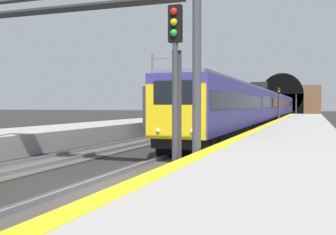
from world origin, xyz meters
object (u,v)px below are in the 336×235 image
at_px(train_main_approaching, 268,106).
at_px(railway_signal_near, 175,79).
at_px(train_adjacent_platform, 235,106).
at_px(overhead_signal_gantry, 71,29).
at_px(catenary_mast_near, 153,89).
at_px(railway_signal_mid, 279,103).
at_px(railway_signal_far, 296,103).

xyz_separation_m(train_main_approaching, railway_signal_near, (-43.31, -1.82, 0.89)).
bearing_deg(train_adjacent_platform, overhead_signal_gantry, -178.08).
distance_m(overhead_signal_gantry, catenary_mast_near, 33.26).
distance_m(train_main_approaching, railway_signal_near, 43.36).
xyz_separation_m(railway_signal_mid, overhead_signal_gantry, (-36.74, 4.33, 2.43)).
bearing_deg(railway_signal_far, railway_signal_mid, 0.00).
relative_size(railway_signal_near, railway_signal_far, 1.03).
bearing_deg(railway_signal_mid, train_main_approaching, -160.84).
height_order(train_main_approaching, railway_signal_near, railway_signal_near).
xyz_separation_m(railway_signal_near, railway_signal_mid, (38.08, -0.00, -0.50)).
xyz_separation_m(train_adjacent_platform, railway_signal_far, (43.84, -6.85, 0.69)).
xyz_separation_m(train_main_approaching, train_adjacent_platform, (4.18, 5.03, 0.01)).
relative_size(train_main_approaching, railway_signal_mid, 16.79).
bearing_deg(railway_signal_mid, railway_signal_near, 0.00).
xyz_separation_m(railway_signal_near, catenary_mast_near, (33.14, 14.05, 1.15)).
bearing_deg(railway_signal_near, catenary_mast_near, -157.02).
relative_size(train_main_approaching, railway_signal_near, 14.43).
relative_size(train_adjacent_platform, railway_signal_far, 12.16).
height_order(railway_signal_near, catenary_mast_near, catenary_mast_near).
xyz_separation_m(railway_signal_near, railway_signal_far, (91.34, -0.00, -0.19)).
xyz_separation_m(railway_signal_far, catenary_mast_near, (-58.20, 14.05, 1.35)).
bearing_deg(catenary_mast_near, train_adjacent_platform, -26.65).
xyz_separation_m(train_main_approaching, catenary_mast_near, (-10.18, 12.23, 2.05)).
distance_m(railway_signal_near, catenary_mast_near, 36.01).
bearing_deg(overhead_signal_gantry, train_main_approaching, -3.43).
xyz_separation_m(train_main_approaching, overhead_signal_gantry, (-41.97, 2.51, 2.82)).
distance_m(train_main_approaching, overhead_signal_gantry, 42.14).
height_order(railway_signal_near, railway_signal_far, railway_signal_near).
height_order(train_main_approaching, overhead_signal_gantry, overhead_signal_gantry).
bearing_deg(train_main_approaching, railway_signal_near, 2.37).
bearing_deg(railway_signal_near, train_adjacent_platform, -171.80).
bearing_deg(railway_signal_far, railway_signal_near, 0.00).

